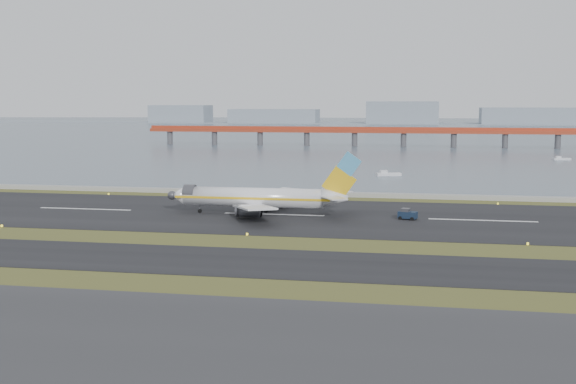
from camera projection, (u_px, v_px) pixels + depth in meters
The scene contains 12 objects.
ground at pixel (236, 244), 113.17m from camera, with size 1000.00×1000.00×0.00m, color #394518.
apron_strip at pixel (69, 373), 59.49m from camera, with size 1000.00×50.00×0.10m, color #2A2A2C.
taxiway_strip at pixel (214, 261), 101.45m from camera, with size 1000.00×18.00×0.10m, color black.
runway_strip at pixel (274, 215), 142.43m from camera, with size 1000.00×45.00×0.10m, color black.
seawall at pixel (299, 193), 171.65m from camera, with size 1000.00×2.50×1.00m, color #999994.
bay_water at pixel (384, 130), 562.03m from camera, with size 1400.00×800.00×1.30m, color #435261.
red_pier at pixel (404, 132), 352.61m from camera, with size 260.00×5.00×10.20m.
far_shoreline at pixel (406, 118), 714.95m from camera, with size 1400.00×80.00×60.50m.
airliner at pixel (261, 198), 141.90m from camera, with size 38.52×32.89×12.80m.
pushback_tug at pixel (407, 214), 136.32m from camera, with size 3.81×2.84×2.18m.
workboat_near at pixel (388, 174), 216.51m from camera, with size 7.70×4.40×1.78m.
workboat_far at pixel (561, 159), 274.46m from camera, with size 6.55×2.79×1.54m.
Camera 1 is at (28.16, -107.93, 22.35)m, focal length 45.00 mm.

